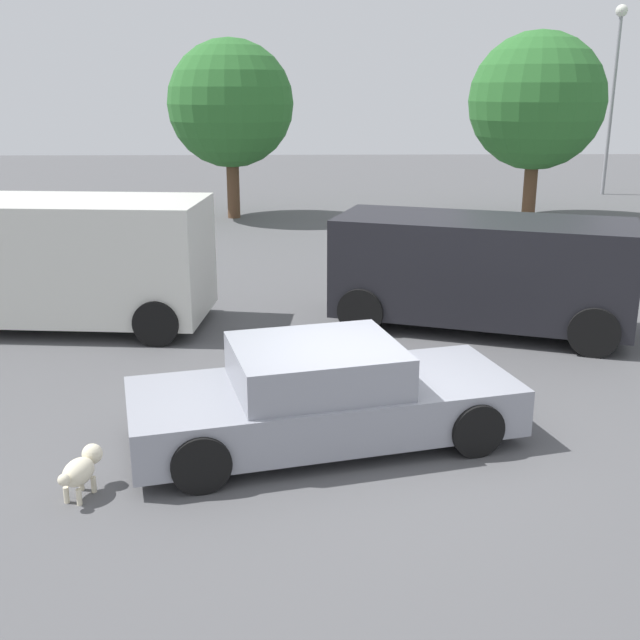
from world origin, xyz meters
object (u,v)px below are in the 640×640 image
sedan_foreground (322,397)px  light_post_near (615,70)px  suv_dark (482,269)px  dog (81,469)px  pedestrian (427,245)px  van_white (54,258)px

sedan_foreground → light_post_near: bearing=47.8°
sedan_foreground → light_post_near: (11.65, 21.64, 4.10)m
light_post_near → suv_dark: bearing=-117.0°
dog → pedestrian: (4.88, 8.25, 0.65)m
dog → suv_dark: suv_dark is taller
dog → suv_dark: (5.40, 5.63, 0.76)m
suv_dark → light_post_near: size_ratio=0.77×
sedan_foreground → light_post_near: 24.92m
pedestrian → light_post_near: 17.71m
suv_dark → sedan_foreground: bearing=-103.8°
sedan_foreground → van_white: (-4.55, 4.80, 0.64)m
dog → pedestrian: pedestrian is taller
sedan_foreground → pedestrian: pedestrian is taller
sedan_foreground → suv_dark: suv_dark is taller
van_white → dog: bearing=-66.1°
pedestrian → suv_dark: bearing=42.1°
van_white → light_post_near: (16.20, 16.84, 3.46)m
suv_dark → light_post_near: (8.77, 17.23, 3.60)m
dog → sedan_foreground: bearing=-46.4°
van_white → pedestrian: van_white is taller
pedestrian → light_post_near: (9.29, 14.62, 3.71)m
light_post_near → van_white: bearing=-133.9°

